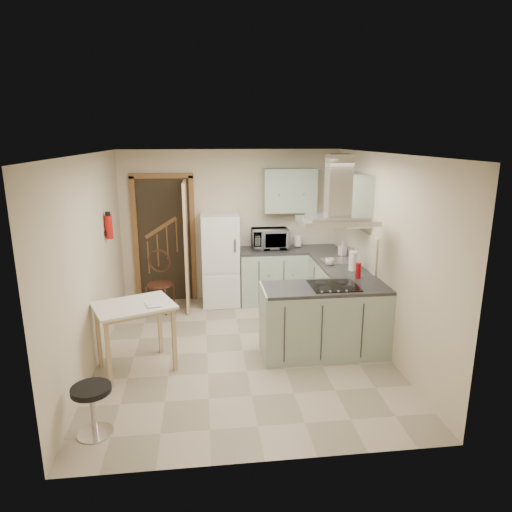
{
  "coord_description": "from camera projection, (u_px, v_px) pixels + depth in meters",
  "views": [
    {
      "loc": [
        -0.47,
        -5.39,
        2.69
      ],
      "look_at": [
        0.23,
        0.45,
        1.15
      ],
      "focal_mm": 32.0,
      "sensor_mm": 36.0,
      "label": 1
    }
  ],
  "objects": [
    {
      "name": "wall_cabinet_back",
      "position": [
        289.0,
        190.0,
        7.41
      ],
      "size": [
        0.85,
        0.35,
        0.7
      ],
      "primitive_type": "cube",
      "color": "#9EB2A0",
      "rests_on": "back_wall"
    },
    {
      "name": "fridge",
      "position": [
        220.0,
        260.0,
        7.43
      ],
      "size": [
        0.6,
        0.6,
        1.5
      ],
      "primitive_type": "cube",
      "color": "white",
      "rests_on": "floor"
    },
    {
      "name": "kettle",
      "position": [
        298.0,
        241.0,
        7.64
      ],
      "size": [
        0.16,
        0.16,
        0.2
      ],
      "primitive_type": "cylinder",
      "rotation": [
        0.0,
        0.0,
        -0.18
      ],
      "color": "white",
      "rests_on": "counter_back"
    },
    {
      "name": "counter_back",
      "position": [
        272.0,
        275.0,
        7.61
      ],
      "size": [
        1.08,
        0.6,
        0.9
      ],
      "primitive_type": "cube",
      "color": "#9EB2A0",
      "rests_on": "floor"
    },
    {
      "name": "microwave",
      "position": [
        270.0,
        239.0,
        7.51
      ],
      "size": [
        0.59,
        0.41,
        0.33
      ],
      "primitive_type": "imported",
      "rotation": [
        0.0,
        0.0,
        0.01
      ],
      "color": "black",
      "rests_on": "counter_back"
    },
    {
      "name": "floor",
      "position": [
        243.0,
        351.0,
        5.92
      ],
      "size": [
        4.2,
        4.2,
        0.0
      ],
      "primitive_type": "plane",
      "color": "tan",
      "rests_on": "ground"
    },
    {
      "name": "peninsula",
      "position": [
        325.0,
        320.0,
        5.75
      ],
      "size": [
        1.55,
        0.65,
        0.9
      ],
      "primitive_type": "cube",
      "color": "#9EB2A0",
      "rests_on": "floor"
    },
    {
      "name": "cereal_box",
      "position": [
        285.0,
        241.0,
        7.53
      ],
      "size": [
        0.09,
        0.18,
        0.26
      ],
      "primitive_type": "cube",
      "rotation": [
        0.0,
        0.0,
        -0.12
      ],
      "color": "orange",
      "rests_on": "counter_back"
    },
    {
      "name": "bentwood_chair",
      "position": [
        160.0,
        284.0,
        7.17
      ],
      "size": [
        0.5,
        0.5,
        0.88
      ],
      "primitive_type": "cube",
      "rotation": [
        0.0,
        0.0,
        -0.35
      ],
      "color": "#4C2C19",
      "rests_on": "floor"
    },
    {
      "name": "red_bottle",
      "position": [
        358.0,
        271.0,
        5.94
      ],
      "size": [
        0.09,
        0.09,
        0.2
      ],
      "primitive_type": "cylinder",
      "rotation": [
        0.0,
        0.0,
        -0.36
      ],
      "color": "#AE0E15",
      "rests_on": "peninsula"
    },
    {
      "name": "wall_cabinet_right",
      "position": [
        351.0,
        198.0,
        6.45
      ],
      "size": [
        0.35,
        0.9,
        0.7
      ],
      "primitive_type": "cube",
      "color": "#9EB2A0",
      "rests_on": "right_wall"
    },
    {
      "name": "extractor_hood",
      "position": [
        337.0,
        221.0,
        5.44
      ],
      "size": [
        0.9,
        0.55,
        0.1
      ],
      "primitive_type": "cube",
      "color": "silver",
      "rests_on": "ceiling"
    },
    {
      "name": "cup",
      "position": [
        330.0,
        262.0,
        6.55
      ],
      "size": [
        0.16,
        0.16,
        0.1
      ],
      "primitive_type": "imported",
      "rotation": [
        0.0,
        0.0,
        0.29
      ],
      "color": "silver",
      "rests_on": "counter_right"
    },
    {
      "name": "right_wall",
      "position": [
        383.0,
        254.0,
        5.81
      ],
      "size": [
        0.0,
        4.2,
        4.2
      ],
      "primitive_type": "plane",
      "rotation": [
        1.57,
        0.0,
        -1.57
      ],
      "color": "beige",
      "rests_on": "floor"
    },
    {
      "name": "stool",
      "position": [
        93.0,
        410.0,
        4.21
      ],
      "size": [
        0.38,
        0.38,
        0.49
      ],
      "primitive_type": "cylinder",
      "rotation": [
        0.0,
        0.0,
        -0.04
      ],
      "color": "black",
      "rests_on": "floor"
    },
    {
      "name": "sink",
      "position": [
        337.0,
        261.0,
        6.77
      ],
      "size": [
        0.45,
        0.4,
        0.01
      ],
      "primitive_type": "cube",
      "color": "silver",
      "rests_on": "counter_right"
    },
    {
      "name": "paper_towel",
      "position": [
        353.0,
        261.0,
        6.27
      ],
      "size": [
        0.14,
        0.14,
        0.28
      ],
      "primitive_type": "cylinder",
      "rotation": [
        0.0,
        0.0,
        -0.31
      ],
      "color": "white",
      "rests_on": "counter_right"
    },
    {
      "name": "left_wall",
      "position": [
        91.0,
        263.0,
        5.39
      ],
      "size": [
        0.0,
        4.2,
        4.2
      ],
      "primitive_type": "plane",
      "rotation": [
        1.57,
        0.0,
        1.57
      ],
      "color": "beige",
      "rests_on": "floor"
    },
    {
      "name": "counter_right",
      "position": [
        332.0,
        286.0,
        7.06
      ],
      "size": [
        0.6,
        1.95,
        0.9
      ],
      "primitive_type": "cube",
      "color": "#9EB2A0",
      "rests_on": "floor"
    },
    {
      "name": "fire_extinguisher",
      "position": [
        109.0,
        227.0,
        6.2
      ],
      "size": [
        0.1,
        0.1,
        0.32
      ],
      "primitive_type": "cylinder",
      "color": "#B2140F",
      "rests_on": "left_wall"
    },
    {
      "name": "splashback",
      "position": [
        287.0,
        230.0,
        7.74
      ],
      "size": [
        1.68,
        0.02,
        0.5
      ],
      "primitive_type": "cube",
      "color": "beige",
      "rests_on": "counter_back"
    },
    {
      "name": "soap_bottle",
      "position": [
        342.0,
        249.0,
        7.09
      ],
      "size": [
        0.12,
        0.13,
        0.21
      ],
      "primitive_type": "imported",
      "rotation": [
        0.0,
        0.0,
        0.37
      ],
      "color": "#AAA9B5",
      "rests_on": "counter_right"
    },
    {
      "name": "back_wall",
      "position": [
        231.0,
        226.0,
        7.62
      ],
      "size": [
        3.6,
        0.0,
        3.6
      ],
      "primitive_type": "plane",
      "rotation": [
        1.57,
        0.0,
        0.0
      ],
      "color": "beige",
      "rests_on": "floor"
    },
    {
      "name": "ceiling",
      "position": [
        241.0,
        154.0,
        5.28
      ],
      "size": [
        4.2,
        4.2,
        0.0
      ],
      "primitive_type": "plane",
      "rotation": [
        3.14,
        0.0,
        0.0
      ],
      "color": "silver",
      "rests_on": "back_wall"
    },
    {
      "name": "hob",
      "position": [
        334.0,
        286.0,
        5.64
      ],
      "size": [
        0.58,
        0.5,
        0.01
      ],
      "primitive_type": "cube",
      "color": "black",
      "rests_on": "peninsula"
    },
    {
      "name": "doorway",
      "position": [
        165.0,
        240.0,
        7.51
      ],
      "size": [
        1.1,
        0.12,
        2.1
      ],
      "primitive_type": "cube",
      "color": "brown",
      "rests_on": "floor"
    },
    {
      "name": "drop_leaf_table",
      "position": [
        136.0,
        337.0,
        5.37
      ],
      "size": [
        1.06,
        0.94,
        0.82
      ],
      "primitive_type": "cube",
      "rotation": [
        0.0,
        0.0,
        0.4
      ],
      "color": "tan",
      "rests_on": "floor"
    },
    {
      "name": "book",
      "position": [
        146.0,
        302.0,
        5.2
      ],
      "size": [
        0.21,
        0.25,
        0.1
      ],
      "primitive_type": "imported",
      "rotation": [
        0.0,
        0.0,
        0.3
      ],
      "color": "#9F3635",
      "rests_on": "drop_leaf_table"
    }
  ]
}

